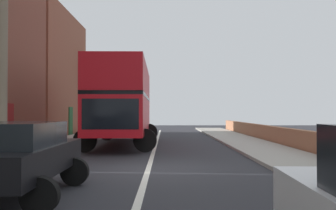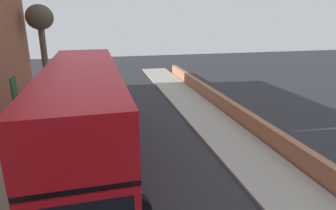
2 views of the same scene
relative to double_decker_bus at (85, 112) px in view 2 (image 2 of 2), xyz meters
The scene contains 3 objects.
double_decker_bus is the anchor object (origin of this frame).
parked_car_grey_left_1 10.08m from the double_decker_bus, 94.59° to the left, with size 2.58×4.16×1.59m.
street_tree_left_0 14.20m from the double_decker_bus, 104.47° to the left, with size 2.00×2.00×6.52m.
Camera 2 is at (-1.02, -1.63, 5.79)m, focal length 30.71 mm.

